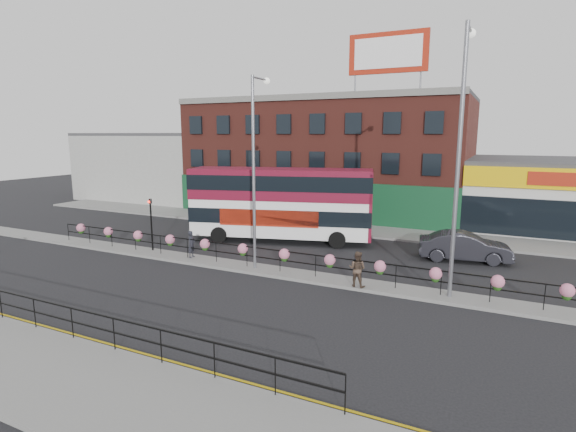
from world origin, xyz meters
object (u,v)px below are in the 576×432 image
at_px(pedestrian_a, 191,244).
at_px(lamp_column_west, 256,156).
at_px(pedestrian_b, 357,269).
at_px(car, 465,247).
at_px(double_decker_bus, 281,197).
at_px(lamp_column_east, 461,139).

bearing_deg(pedestrian_a, lamp_column_west, -94.67).
bearing_deg(lamp_column_west, pedestrian_b, -7.61).
xyz_separation_m(pedestrian_a, lamp_column_west, (4.31, 0.09, 5.12)).
bearing_deg(pedestrian_b, car, -114.12).
relative_size(double_decker_bus, pedestrian_b, 7.35).
height_order(car, pedestrian_a, pedestrian_a).
xyz_separation_m(lamp_column_west, lamp_column_east, (9.88, 0.03, 0.91)).
bearing_deg(lamp_column_west, car, 33.82).
xyz_separation_m(double_decker_bus, lamp_column_west, (1.76, -6.38, 3.03)).
height_order(double_decker_bus, car, double_decker_bus).
bearing_deg(double_decker_bus, car, 1.19).
bearing_deg(lamp_column_east, double_decker_bus, 151.36).
distance_m(double_decker_bus, lamp_column_west, 7.28).
bearing_deg(pedestrian_b, pedestrian_a, 0.84).
relative_size(double_decker_bus, pedestrian_a, 7.99).
distance_m(pedestrian_a, lamp_column_west, 6.69).
bearing_deg(pedestrian_b, double_decker_bus, -38.67).
distance_m(double_decker_bus, pedestrian_a, 7.27).
relative_size(pedestrian_a, pedestrian_b, 0.92).
distance_m(pedestrian_b, lamp_column_west, 7.74).
bearing_deg(double_decker_bus, lamp_column_west, -74.59).
height_order(car, pedestrian_b, pedestrian_b).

